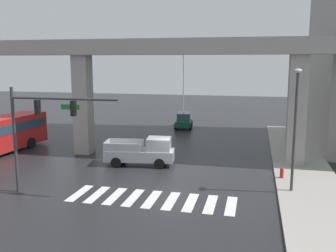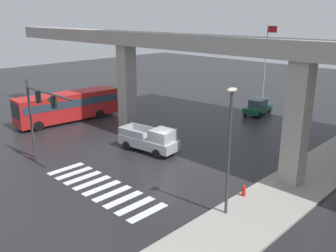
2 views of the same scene
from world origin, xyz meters
name	(u,v)px [view 1 (image 1 of 2)]	position (x,y,z in m)	size (l,w,h in m)	color
ground_plane	(173,171)	(0.00, 0.00, 0.00)	(120.00, 120.00, 0.00)	#232326
crosswalk_stripes	(152,199)	(0.00, -5.63, 0.01)	(9.35, 2.80, 0.01)	silver
elevated_overpass	(183,58)	(0.00, 3.58, 7.88)	(52.40, 1.97, 9.33)	#9E9991
sidewalk_east	(303,170)	(8.90, 2.00, 0.07)	(4.00, 36.00, 0.15)	#9E9991
pickup_truck	(144,152)	(-2.49, 1.13, 0.99)	(5.31, 2.58, 2.08)	#A8AAAF
sedan_dark_green	(184,120)	(-2.58, 17.63, 0.85)	(2.36, 4.48, 1.72)	#14472D
traffic_signal_mast	(40,120)	(-6.37, -6.15, 4.39)	(6.49, 0.32, 6.20)	#38383D
street_lamp_near_corner	(295,116)	(7.70, -2.75, 4.56)	(0.44, 0.70, 7.24)	#38383D
fire_hydrant	(282,174)	(7.30, -0.35, 0.43)	(0.24, 0.24, 0.85)	red
flagpole	(184,78)	(-2.81, 19.02, 5.66)	(1.16, 0.12, 9.74)	silver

